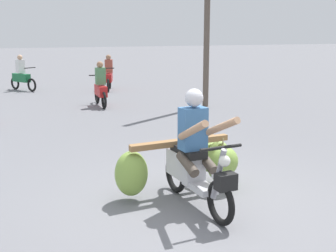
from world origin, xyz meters
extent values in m
plane|color=slate|center=(0.00, 0.00, 0.00)|extent=(120.00, 120.00, 0.00)
torus|color=black|center=(-0.04, -0.56, 0.28)|extent=(0.12, 0.56, 0.56)
torus|color=black|center=(-0.13, 0.64, 0.28)|extent=(0.12, 0.56, 0.56)
cube|color=silver|center=(-0.08, -0.06, 0.32)|extent=(0.28, 0.58, 0.08)
cube|color=silver|center=(-0.10, 0.34, 0.50)|extent=(0.33, 0.66, 0.36)
cube|color=black|center=(-0.10, 0.26, 0.72)|extent=(0.30, 0.62, 0.10)
cylinder|color=gray|center=(-0.04, -0.50, 0.62)|extent=(0.09, 0.29, 0.69)
cylinder|color=black|center=(-0.04, -0.54, 0.96)|extent=(0.56, 0.08, 0.04)
sphere|color=silver|center=(-0.04, -0.62, 0.82)|extent=(0.14, 0.14, 0.14)
cube|color=black|center=(-0.03, -0.66, 0.58)|extent=(0.25, 0.18, 0.20)
cube|color=silver|center=(-0.04, -0.56, 0.58)|extent=(0.12, 0.29, 0.04)
cube|color=olive|center=(-0.12, 0.49, 0.78)|extent=(1.50, 0.21, 0.08)
cube|color=olive|center=(-0.13, 0.67, 0.75)|extent=(1.35, 0.18, 0.06)
ellipsoid|color=#80A443|center=(-0.82, 0.54, 0.40)|extent=(0.57, 0.54, 0.63)
cylinder|color=#998459|center=(-0.82, 0.54, 0.74)|extent=(0.02, 0.02, 0.11)
ellipsoid|color=#83A746|center=(0.49, 0.81, 0.42)|extent=(0.55, 0.52, 0.46)
cylinder|color=#998459|center=(0.49, 0.81, 0.71)|extent=(0.02, 0.02, 0.17)
ellipsoid|color=#8EB251|center=(0.58, 0.64, 0.39)|extent=(0.39, 0.35, 0.62)
cylinder|color=#998459|center=(0.58, 0.64, 0.73)|extent=(0.02, 0.02, 0.12)
ellipsoid|color=#82A645|center=(0.54, 0.45, 0.44)|extent=(0.53, 0.49, 0.45)
cylinder|color=#998459|center=(0.54, 0.45, 0.71)|extent=(0.02, 0.02, 0.15)
cube|color=#386699|center=(-0.09, 0.14, 1.05)|extent=(0.35, 0.24, 0.56)
sphere|color=silver|center=(-0.09, 0.12, 1.46)|extent=(0.24, 0.24, 0.24)
cylinder|color=tan|center=(0.13, -0.19, 1.11)|extent=(0.19, 0.72, 0.39)
cylinder|color=tan|center=(-0.26, -0.21, 1.11)|extent=(0.09, 0.72, 0.39)
cylinder|color=#4C4238|center=(0.06, 0.03, 0.62)|extent=(0.16, 0.45, 0.27)
cylinder|color=#4C4238|center=(-0.22, 0.01, 0.62)|extent=(0.16, 0.45, 0.27)
torus|color=black|center=(1.52, 11.30, 0.26)|extent=(0.23, 0.52, 0.52)
torus|color=black|center=(1.85, 12.35, 0.26)|extent=(0.23, 0.52, 0.52)
cube|color=red|center=(1.72, 11.92, 0.50)|extent=(0.50, 0.93, 0.32)
cylinder|color=black|center=(1.54, 11.35, 0.92)|extent=(0.49, 0.19, 0.04)
cube|color=#994738|center=(1.72, 11.94, 0.95)|extent=(0.35, 0.28, 0.52)
sphere|color=#9E7051|center=(1.72, 11.92, 1.30)|extent=(0.20, 0.20, 0.20)
torus|color=black|center=(-1.20, 12.55, 0.26)|extent=(0.34, 0.49, 0.52)
torus|color=black|center=(-1.77, 13.48, 0.26)|extent=(0.34, 0.49, 0.52)
cube|color=#196638|center=(-1.54, 13.10, 0.50)|extent=(0.67, 0.89, 0.32)
cylinder|color=black|center=(-1.22, 12.59, 0.92)|extent=(0.45, 0.29, 0.04)
cube|color=silver|center=(-1.55, 13.12, 0.95)|extent=(0.36, 0.33, 0.52)
sphere|color=tan|center=(-1.54, 13.10, 1.30)|extent=(0.20, 0.20, 0.20)
torus|color=black|center=(0.55, 8.87, 0.26)|extent=(0.10, 0.52, 0.52)
torus|color=black|center=(0.52, 7.77, 0.26)|extent=(0.10, 0.52, 0.52)
cube|color=red|center=(0.53, 8.22, 0.50)|extent=(0.27, 0.91, 0.32)
cylinder|color=black|center=(0.55, 8.82, 0.92)|extent=(0.50, 0.05, 0.04)
cube|color=#4C7F51|center=(0.53, 8.20, 0.95)|extent=(0.31, 0.21, 0.52)
sphere|color=#9E7051|center=(0.53, 8.22, 1.30)|extent=(0.20, 0.20, 0.20)
camera|label=1|loc=(-2.41, -4.82, 2.29)|focal=45.88mm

